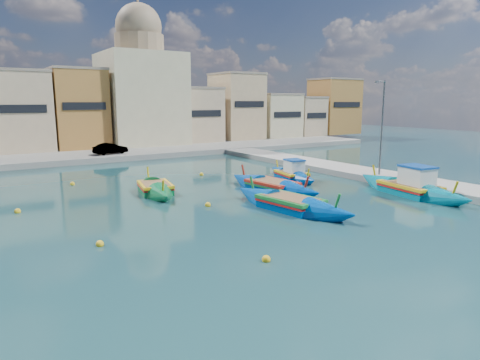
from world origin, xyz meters
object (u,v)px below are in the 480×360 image
object	(u,v)px
luzzu_turquoise_cabin	(410,189)
luzzu_blue_cabin	(292,175)
church_block	(141,86)
luzzu_green	(155,189)
quay_street_lamp	(381,127)
luzzu_blue_south	(290,205)
luzzu_cyan_mid	(272,187)

from	to	relation	value
luzzu_turquoise_cabin	luzzu_blue_cabin	bearing A→B (deg)	108.77
church_block	luzzu_blue_cabin	size ratio (longest dim) A/B	2.53
luzzu_turquoise_cabin	luzzu_green	world-z (taller)	luzzu_turquoise_cabin
quay_street_lamp	luzzu_turquoise_cabin	xyz separation A→B (m)	(-2.45, -4.73, -3.94)
quay_street_lamp	luzzu_green	size ratio (longest dim) A/B	0.98
quay_street_lamp	luzzu_green	world-z (taller)	quay_street_lamp
quay_street_lamp	luzzu_blue_cabin	world-z (taller)	quay_street_lamp
luzzu_green	luzzu_blue_south	bearing A→B (deg)	-60.28
church_block	luzzu_cyan_mid	distance (m)	33.70
luzzu_cyan_mid	luzzu_green	xyz separation A→B (m)	(-7.32, 4.00, -0.02)
luzzu_turquoise_cabin	luzzu_cyan_mid	distance (m)	9.55
church_block	quay_street_lamp	bearing A→B (deg)	-77.65
luzzu_green	luzzu_turquoise_cabin	bearing A→B (deg)	-34.56
luzzu_green	luzzu_blue_south	size ratio (longest dim) A/B	0.84
luzzu_blue_cabin	luzzu_cyan_mid	bearing A→B (deg)	-145.11
luzzu_cyan_mid	quay_street_lamp	bearing A→B (deg)	-7.98
luzzu_blue_south	luzzu_cyan_mid	bearing A→B (deg)	64.67
luzzu_turquoise_cabin	luzzu_green	xyz separation A→B (m)	(-14.67, 10.10, -0.13)
luzzu_cyan_mid	church_block	bearing A→B (deg)	85.87
luzzu_blue_south	luzzu_blue_cabin	bearing A→B (deg)	49.98
luzzu_blue_cabin	luzzu_cyan_mid	xyz separation A→B (m)	(-4.26, -2.97, -0.03)
church_block	luzzu_green	bearing A→B (deg)	-108.68
luzzu_turquoise_cabin	luzzu_blue_south	size ratio (longest dim) A/B	1.06
luzzu_turquoise_cabin	luzzu_green	distance (m)	17.81
quay_street_lamp	church_block	bearing A→B (deg)	102.35
quay_street_lamp	luzzu_green	xyz separation A→B (m)	(-17.12, 5.38, -4.07)
luzzu_cyan_mid	luzzu_blue_south	distance (m)	5.34
quay_street_lamp	luzzu_cyan_mid	xyz separation A→B (m)	(-9.80, 1.37, -4.05)
luzzu_blue_cabin	luzzu_turquoise_cabin	bearing A→B (deg)	-71.23
church_block	luzzu_cyan_mid	xyz separation A→B (m)	(-2.36, -32.63, -8.12)
luzzu_cyan_mid	luzzu_blue_cabin	bearing A→B (deg)	34.89
luzzu_blue_cabin	luzzu_green	bearing A→B (deg)	174.93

